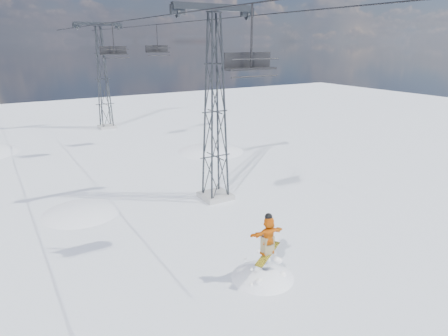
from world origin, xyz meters
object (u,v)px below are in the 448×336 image
at_px(lift_tower_near, 215,112).
at_px(lift_tower_far, 103,79).
at_px(snowboarder_jump, 261,310).
at_px(lift_chair_near, 250,63).

height_order(lift_tower_near, lift_tower_far, same).
xyz_separation_m(snowboarder_jump, lift_chair_near, (0.52, 1.98, 10.27)).
height_order(lift_tower_near, snowboarder_jump, lift_tower_near).
relative_size(lift_tower_near, snowboarder_jump, 1.64).
distance_m(lift_tower_far, lift_chair_near, 32.00).
bearing_deg(lift_chair_near, snowboarder_jump, -104.80).
relative_size(snowboarder_jump, lift_chair_near, 2.52).
xyz_separation_m(lift_tower_far, snowboarder_jump, (-2.72, -33.75, -7.10)).
distance_m(lift_tower_near, snowboarder_jump, 11.59).
xyz_separation_m(lift_tower_near, lift_tower_far, (0.00, 25.00, 0.00)).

